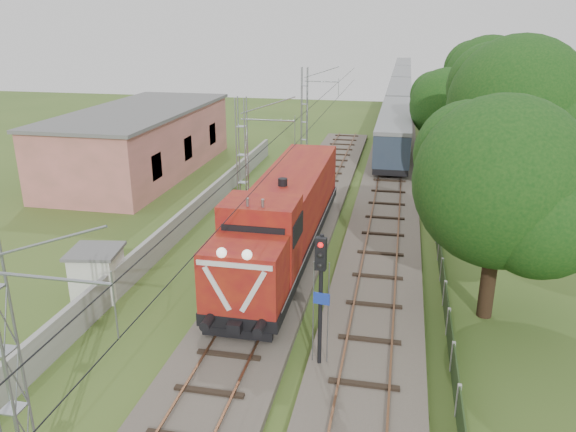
% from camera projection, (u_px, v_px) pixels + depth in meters
% --- Properties ---
extents(ground, '(140.00, 140.00, 0.00)m').
position_uv_depth(ground, '(234.00, 353.00, 21.31)').
color(ground, '#395620').
rests_on(ground, ground).
extents(track_main, '(4.20, 70.00, 0.45)m').
position_uv_depth(track_main, '(275.00, 272.00, 27.72)').
color(track_main, '#6B6054').
rests_on(track_main, ground).
extents(track_side, '(4.20, 80.00, 0.45)m').
position_uv_depth(track_side, '(387.00, 199.00, 38.77)').
color(track_side, '#6B6054').
rests_on(track_side, ground).
extents(catenary, '(3.31, 70.00, 8.00)m').
position_uv_depth(catenary, '(243.00, 168.00, 31.60)').
color(catenary, gray).
rests_on(catenary, ground).
extents(boundary_wall, '(0.25, 40.00, 1.50)m').
position_uv_depth(boundary_wall, '(187.00, 219.00, 33.38)').
color(boundary_wall, '#9E9E99').
rests_on(boundary_wall, ground).
extents(station_building, '(8.40, 20.40, 5.22)m').
position_uv_depth(station_building, '(141.00, 141.00, 45.45)').
color(station_building, '#DD7C77').
rests_on(station_building, ground).
extents(fence, '(0.12, 32.00, 1.20)m').
position_uv_depth(fence, '(448.00, 322.00, 22.36)').
color(fence, black).
rests_on(fence, ground).
extents(locomotive, '(3.21, 18.36, 4.66)m').
position_uv_depth(locomotive, '(285.00, 215.00, 29.16)').
color(locomotive, black).
rests_on(locomotive, ground).
extents(coach_rake, '(2.88, 85.83, 3.32)m').
position_uv_depth(coach_rake, '(400.00, 88.00, 81.89)').
color(coach_rake, black).
rests_on(coach_rake, ground).
extents(signal_post, '(0.58, 0.45, 5.26)m').
position_uv_depth(signal_post, '(321.00, 281.00, 19.04)').
color(signal_post, black).
rests_on(signal_post, ground).
extents(relay_hut, '(2.54, 2.54, 2.28)m').
position_uv_depth(relay_hut, '(97.00, 273.00, 25.36)').
color(relay_hut, silver).
rests_on(relay_hut, ground).
extents(tree_a, '(7.25, 6.90, 9.40)m').
position_uv_depth(tree_a, '(503.00, 184.00, 22.04)').
color(tree_a, '#362516').
rests_on(tree_a, ground).
extents(tree_b, '(8.68, 8.27, 11.26)m').
position_uv_depth(tree_b, '(519.00, 107.00, 33.38)').
color(tree_b, '#362516').
rests_on(tree_b, ground).
extents(tree_c, '(6.38, 6.08, 8.28)m').
position_uv_depth(tree_c, '(448.00, 106.00, 46.42)').
color(tree_c, '#362516').
rests_on(tree_c, ground).
extents(tree_d, '(8.24, 7.85, 10.68)m').
position_uv_depth(tree_d, '(489.00, 81.00, 50.66)').
color(tree_d, '#362516').
rests_on(tree_d, ground).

